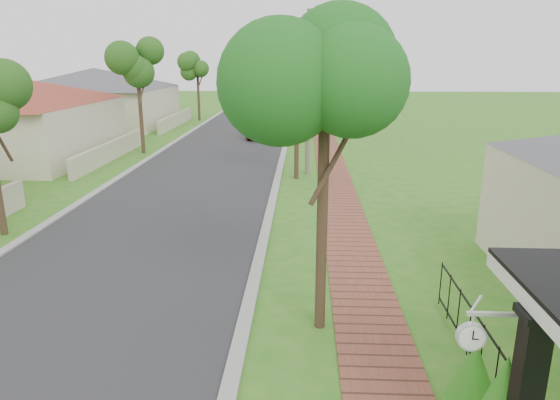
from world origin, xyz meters
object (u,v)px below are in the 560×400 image
(parked_car_white, at_px, (282,121))
(near_tree, at_px, (325,89))
(parked_car_red, at_px, (263,126))
(station_clock, at_px, (473,334))
(utility_pole, at_px, (308,93))

(parked_car_white, distance_m, near_tree, 29.90)
(parked_car_red, bearing_deg, near_tree, -77.81)
(parked_car_red, relative_size, station_clock, 6.33)
(near_tree, bearing_deg, parked_car_red, 97.17)
(utility_pole, distance_m, station_clock, 17.82)
(parked_car_white, distance_m, station_clock, 33.29)
(station_clock, bearing_deg, utility_pole, 96.43)
(parked_car_white, relative_size, station_clock, 5.55)
(parked_car_white, xyz_separation_m, station_clock, (3.85, -33.04, 1.29))
(near_tree, height_order, utility_pole, utility_pole)
(parked_car_red, height_order, utility_pole, utility_pole)
(parked_car_white, distance_m, utility_pole, 15.84)
(station_clock, bearing_deg, parked_car_white, 96.65)
(near_tree, xyz_separation_m, utility_pole, (-0.20, 14.12, -1.00))
(near_tree, height_order, station_clock, near_tree)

